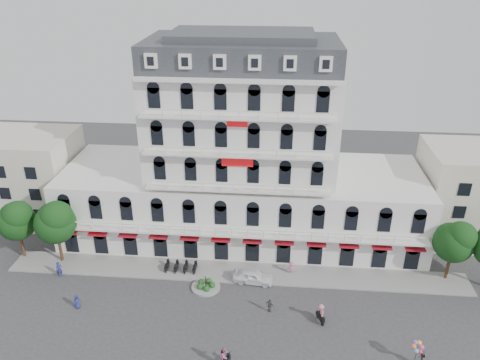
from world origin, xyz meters
name	(u,v)px	position (x,y,z in m)	size (l,w,h in m)	color
ground	(227,328)	(0.00, 0.00, 0.00)	(120.00, 120.00, 0.00)	#38383A
sidewalk	(235,272)	(0.00, 9.00, 0.08)	(53.00, 4.00, 0.16)	gray
main_building	(242,163)	(0.00, 18.00, 9.96)	(45.00, 15.00, 25.80)	silver
flank_building_west	(25,176)	(-30.00, 20.00, 6.00)	(14.00, 10.00, 12.00)	beige
flank_building_east	(478,194)	(30.00, 20.00, 6.00)	(14.00, 10.00, 12.00)	beige
traffic_island	(206,286)	(-3.00, 6.00, 0.26)	(3.20, 3.20, 1.60)	gray
parked_scooter_row	(181,271)	(-6.35, 8.80, 0.00)	(4.40, 1.80, 1.10)	black
tree_west_outer	(16,219)	(-25.95, 9.98, 5.35)	(4.50, 4.48, 7.76)	#382314
tree_west_inner	(55,221)	(-20.95, 9.48, 5.68)	(4.76, 4.76, 8.25)	#382314
tree_east_inner	(455,240)	(24.05, 9.98, 5.21)	(4.40, 4.37, 7.57)	#382314
parked_car	(253,276)	(2.15, 7.50, 0.78)	(1.84, 4.56, 1.55)	white
rider_southwest	(224,357)	(0.34, -4.79, 1.23)	(1.07, 1.55, 2.36)	black
rider_center	(321,313)	(9.27, 1.79, 1.12)	(0.95, 1.64, 2.14)	black
pedestrian_left	(77,302)	(-15.87, 1.66, 0.80)	(0.78, 0.51, 1.60)	navy
pedestrian_mid	(270,305)	(4.17, 2.80, 0.81)	(0.95, 0.40, 1.62)	#4E4C53
pedestrian_right	(291,268)	(6.44, 9.36, 0.83)	(1.07, 0.61, 1.66)	#BE648A
pedestrian_far	(59,269)	(-20.00, 6.63, 0.95)	(0.69, 0.46, 1.91)	navy
balloon_vendor	(420,355)	(17.68, -3.09, 1.26)	(1.50, 1.36, 2.45)	#525259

